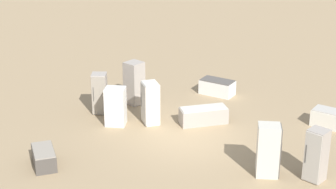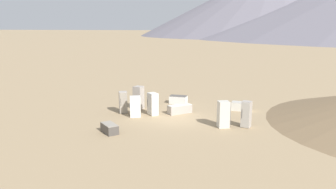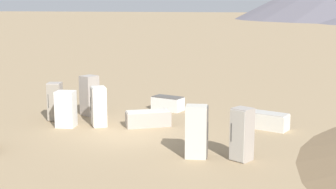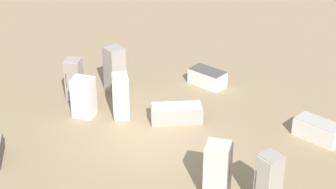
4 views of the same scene
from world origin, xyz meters
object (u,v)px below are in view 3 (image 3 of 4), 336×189
at_px(discarded_fridge_1, 168,103).
at_px(discarded_fridge_2, 148,119).
at_px(discarded_fridge_0, 66,109).
at_px(discarded_fridge_3, 197,131).
at_px(discarded_fridge_7, 55,101).
at_px(discarded_fridge_6, 242,134).
at_px(discarded_fridge_4, 268,121).
at_px(discarded_fridge_8, 99,106).
at_px(discarded_fridge_9, 89,95).

height_order(discarded_fridge_1, discarded_fridge_2, discarded_fridge_1).
distance_m(discarded_fridge_0, discarded_fridge_3, 6.87).
height_order(discarded_fridge_2, discarded_fridge_7, discarded_fridge_7).
bearing_deg(discarded_fridge_6, discarded_fridge_7, 6.31).
relative_size(discarded_fridge_3, discarded_fridge_6, 1.00).
relative_size(discarded_fridge_3, discarded_fridge_4, 1.04).
distance_m(discarded_fridge_8, discarded_fridge_9, 2.28).
xyz_separation_m(discarded_fridge_7, discarded_fridge_9, (0.81, 1.57, 0.09)).
distance_m(discarded_fridge_2, discarded_fridge_3, 4.69).
height_order(discarded_fridge_6, discarded_fridge_9, discarded_fridge_9).
bearing_deg(discarded_fridge_7, discarded_fridge_0, 123.12).
xyz_separation_m(discarded_fridge_6, discarded_fridge_8, (-7.05, 1.79, -0.04)).
relative_size(discarded_fridge_0, discarded_fridge_7, 0.91).
relative_size(discarded_fridge_1, discarded_fridge_9, 0.84).
bearing_deg(discarded_fridge_4, discarded_fridge_9, 106.39).
xyz_separation_m(discarded_fridge_3, discarded_fridge_8, (-5.54, 2.12, -0.04)).
height_order(discarded_fridge_4, discarded_fridge_9, discarded_fridge_9).
height_order(discarded_fridge_3, discarded_fridge_9, discarded_fridge_9).
relative_size(discarded_fridge_1, discarded_fridge_4, 0.92).
height_order(discarded_fridge_2, discarded_fridge_4, discarded_fridge_4).
relative_size(discarded_fridge_2, discarded_fridge_6, 1.06).
bearing_deg(discarded_fridge_8, discarded_fridge_1, -60.40).
height_order(discarded_fridge_4, discarded_fridge_6, discarded_fridge_6).
distance_m(discarded_fridge_7, discarded_fridge_8, 2.43).
distance_m(discarded_fridge_2, discarded_fridge_4, 5.19).
xyz_separation_m(discarded_fridge_4, discarded_fridge_6, (0.23, -4.55, 0.56)).
relative_size(discarded_fridge_1, discarded_fridge_8, 0.93).
bearing_deg(discarded_fridge_0, discarded_fridge_2, 8.76).
bearing_deg(discarded_fridge_1, discarded_fridge_7, 143.91).
xyz_separation_m(discarded_fridge_2, discarded_fridge_9, (-3.61, 0.71, 0.61)).
xyz_separation_m(discarded_fridge_2, discarded_fridge_3, (3.56, -3.00, 0.56)).
bearing_deg(discarded_fridge_8, discarded_fridge_6, -147.54).
bearing_deg(discarded_fridge_0, discarded_fridge_3, -29.97).
bearing_deg(discarded_fridge_7, discarded_fridge_8, 154.56).
distance_m(discarded_fridge_2, discarded_fridge_8, 2.23).
distance_m(discarded_fridge_7, discarded_fridge_9, 1.76).
xyz_separation_m(discarded_fridge_8, discarded_fridge_9, (-1.63, 1.59, 0.09)).
bearing_deg(discarded_fridge_7, discarded_fridge_1, -156.45).
bearing_deg(discarded_fridge_7, discarded_fridge_3, 140.12).
xyz_separation_m(discarded_fridge_0, discarded_fridge_9, (-0.44, 2.35, 0.17)).
distance_m(discarded_fridge_4, discarded_fridge_6, 4.59).
relative_size(discarded_fridge_1, discarded_fridge_7, 0.93).
bearing_deg(discarded_fridge_6, discarded_fridge_0, 9.99).
bearing_deg(discarded_fridge_7, discarded_fridge_9, -142.05).
relative_size(discarded_fridge_0, discarded_fridge_6, 0.87).
height_order(discarded_fridge_3, discarded_fridge_4, discarded_fridge_3).
bearing_deg(discarded_fridge_3, discarded_fridge_6, 82.89).
bearing_deg(discarded_fridge_7, discarded_fridge_6, 144.39).
bearing_deg(discarded_fridge_2, discarded_fridge_8, 73.62).
height_order(discarded_fridge_0, discarded_fridge_7, discarded_fridge_7).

